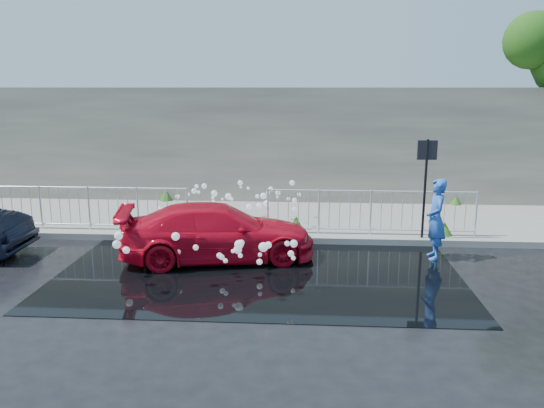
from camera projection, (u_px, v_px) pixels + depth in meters
The scene contains 12 objects.
ground at pixel (228, 288), 9.91m from camera, with size 90.00×90.00×0.00m, color black.
pavement at pixel (254, 219), 14.76m from camera, with size 30.00×4.00×0.15m, color gray.
curb at pixel (246, 239), 12.81m from camera, with size 30.00×0.25×0.16m, color gray.
retaining_wall at pixel (261, 145), 16.51m from camera, with size 30.00×0.60×3.50m, color #605851.
puddle at pixel (259, 270), 10.85m from camera, with size 8.00×5.00×0.01m, color black.
sign_post at pixel (426, 173), 12.28m from camera, with size 0.45×0.06×2.50m.
railing_left at pixel (89, 207), 13.27m from camera, with size 5.05×0.05×1.10m.
railing_right at pixel (371, 211), 12.82m from camera, with size 5.05×0.05×1.10m.
weeds at pixel (240, 215), 14.19m from camera, with size 12.17×3.93×0.41m.
water_spray at pixel (223, 216), 12.26m from camera, with size 3.60×5.69×1.06m.
red_car at pixel (218, 232), 11.44m from camera, with size 1.69×4.16×1.21m, color red.
person at pixel (436, 219), 11.42m from camera, with size 0.64×0.42×1.76m, color blue.
Camera 1 is at (1.44, -9.26, 3.68)m, focal length 35.00 mm.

